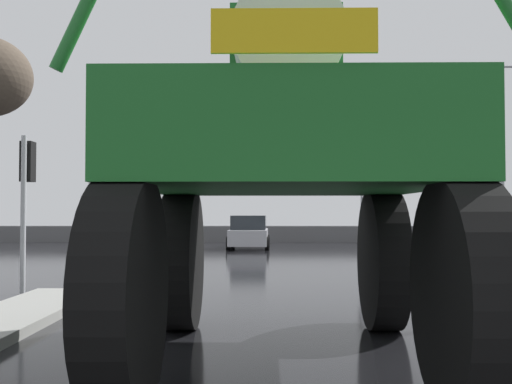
# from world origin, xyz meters

# --- Properties ---
(ground_plane) EXTENTS (120.00, 120.00, 0.00)m
(ground_plane) POSITION_xyz_m (0.00, 18.00, 0.00)
(ground_plane) COLOR black
(oversize_sprayer) EXTENTS (4.20, 5.64, 5.01)m
(oversize_sprayer) POSITION_xyz_m (-0.62, 5.93, 2.15)
(oversize_sprayer) COLOR black
(oversize_sprayer) RESTS_ON ground
(sedan_ahead) EXTENTS (1.96, 4.14, 1.52)m
(sedan_ahead) POSITION_xyz_m (-1.48, 27.95, 0.71)
(sedan_ahead) COLOR #B7B7BF
(sedan_ahead) RESTS_ON ground
(traffic_signal_near_left) EXTENTS (0.24, 0.54, 3.24)m
(traffic_signal_near_left) POSITION_xyz_m (-5.77, 11.78, 2.36)
(traffic_signal_near_left) COLOR #A8AAAF
(traffic_signal_near_left) RESTS_ON ground
(traffic_signal_far_left) EXTENTS (0.24, 0.55, 3.85)m
(traffic_signal_far_left) POSITION_xyz_m (3.78, 28.42, 2.81)
(traffic_signal_far_left) COLOR #A8AAAF
(traffic_signal_far_left) RESTS_ON ground
(streetlight_far_left) EXTENTS (1.70, 0.24, 7.85)m
(streetlight_far_left) POSITION_xyz_m (-8.10, 25.76, 4.35)
(streetlight_far_left) COLOR #A8AAAF
(streetlight_far_left) RESTS_ON ground
(streetlight_far_right) EXTENTS (1.58, 0.24, 8.10)m
(streetlight_far_right) POSITION_xyz_m (9.54, 25.92, 4.46)
(streetlight_far_right) COLOR #A8AAAF
(streetlight_far_right) RESTS_ON ground
(roadside_barrier) EXTENTS (32.46, 0.24, 0.90)m
(roadside_barrier) POSITION_xyz_m (0.00, 33.78, 0.45)
(roadside_barrier) COLOR #59595B
(roadside_barrier) RESTS_ON ground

